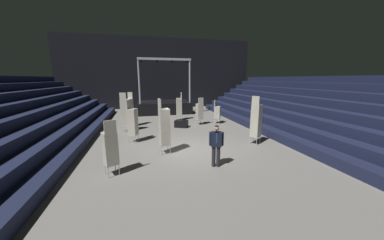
% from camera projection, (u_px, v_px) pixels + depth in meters
% --- Properties ---
extents(ground_plane, '(22.00, 30.00, 0.10)m').
position_uv_depth(ground_plane, '(189.00, 150.00, 9.97)').
color(ground_plane, slate).
extents(arena_end_wall, '(22.00, 0.30, 8.00)m').
position_uv_depth(arena_end_wall, '(160.00, 74.00, 23.42)').
color(arena_end_wall, black).
rests_on(arena_end_wall, ground_plane).
extents(bleacher_bank_left, '(6.00, 24.00, 3.60)m').
position_uv_depth(bleacher_bank_left, '(3.00, 117.00, 8.69)').
color(bleacher_bank_left, '#191E38').
rests_on(bleacher_bank_left, ground_plane).
extents(bleacher_bank_right, '(6.00, 24.00, 3.60)m').
position_uv_depth(bleacher_bank_right, '(311.00, 105.00, 12.41)').
color(bleacher_bank_right, '#191E38').
rests_on(bleacher_bank_right, ground_plane).
extents(stage_riser, '(5.18, 3.55, 5.26)m').
position_uv_depth(stage_riser, '(164.00, 106.00, 20.55)').
color(stage_riser, black).
rests_on(stage_riser, ground_plane).
extents(man_with_tie, '(0.57, 0.34, 1.69)m').
position_uv_depth(man_with_tie, '(216.00, 143.00, 7.80)').
color(man_with_tie, black).
rests_on(man_with_tie, ground_plane).
extents(chair_stack_front_left, '(0.59, 0.59, 2.31)m').
position_uv_depth(chair_stack_front_left, '(133.00, 121.00, 10.87)').
color(chair_stack_front_left, '#B2B5BA').
rests_on(chair_stack_front_left, ground_plane).
extents(chair_stack_front_right, '(0.61, 0.61, 2.48)m').
position_uv_depth(chair_stack_front_right, '(129.00, 110.00, 14.43)').
color(chair_stack_front_right, '#B2B5BA').
rests_on(chair_stack_front_right, ground_plane).
extents(chair_stack_mid_left, '(0.48, 0.48, 2.31)m').
position_uv_depth(chair_stack_mid_left, '(179.00, 106.00, 16.68)').
color(chair_stack_mid_left, '#B2B5BA').
rests_on(chair_stack_mid_left, ground_plane).
extents(chair_stack_mid_right, '(0.51, 0.51, 2.56)m').
position_uv_depth(chair_stack_mid_right, '(164.00, 127.00, 9.16)').
color(chair_stack_mid_right, '#B2B5BA').
rests_on(chair_stack_mid_right, ground_plane).
extents(chair_stack_mid_centre, '(0.61, 0.61, 2.56)m').
position_uv_depth(chair_stack_mid_centre, '(256.00, 120.00, 10.50)').
color(chair_stack_mid_centre, '#B2B5BA').
rests_on(chair_stack_mid_centre, ground_plane).
extents(chair_stack_rear_left, '(0.60, 0.60, 1.79)m').
position_uv_depth(chair_stack_rear_left, '(217.00, 112.00, 15.49)').
color(chair_stack_rear_left, '#B2B5BA').
rests_on(chair_stack_rear_left, ground_plane).
extents(chair_stack_rear_right, '(0.53, 0.53, 2.56)m').
position_uv_depth(chair_stack_rear_right, '(125.00, 112.00, 13.05)').
color(chair_stack_rear_right, '#B2B5BA').
rests_on(chair_stack_rear_right, ground_plane).
extents(chair_stack_rear_centre, '(0.59, 0.59, 2.05)m').
position_uv_depth(chair_stack_rear_centre, '(110.00, 148.00, 7.10)').
color(chair_stack_rear_centre, '#B2B5BA').
rests_on(chair_stack_rear_centre, ground_plane).
extents(chair_stack_aisle_left, '(0.52, 0.52, 2.05)m').
position_uv_depth(chair_stack_aisle_left, '(200.00, 111.00, 15.08)').
color(chair_stack_aisle_left, '#B2B5BA').
rests_on(chair_stack_aisle_left, ground_plane).
extents(equipment_road_case, '(1.07, 0.94, 0.49)m').
position_uv_depth(equipment_road_case, '(181.00, 124.00, 14.40)').
color(equipment_road_case, black).
rests_on(equipment_road_case, ground_plane).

